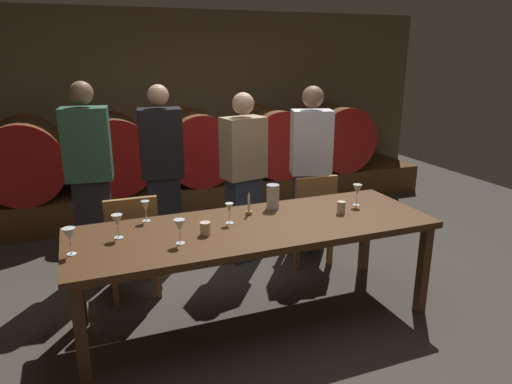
{
  "coord_description": "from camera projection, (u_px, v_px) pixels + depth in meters",
  "views": [
    {
      "loc": [
        -1.38,
        -3.09,
        1.95
      ],
      "look_at": [
        -0.22,
        -0.14,
        0.98
      ],
      "focal_mm": 32.51,
      "sensor_mm": 36.0,
      "label": 1
    }
  ],
  "objects": [
    {
      "name": "ground_plane",
      "position": [
        275.0,
        299.0,
        3.81
      ],
      "size": [
        9.02,
        9.02,
        0.0
      ],
      "primitive_type": "plane",
      "color": "#3F3A33"
    },
    {
      "name": "back_wall",
      "position": [
        184.0,
        108.0,
        6.16
      ],
      "size": [
        6.94,
        0.24,
        2.46
      ],
      "primitive_type": "cube",
      "color": "brown",
      "rests_on": "ground"
    },
    {
      "name": "barrel_shelf",
      "position": [
        197.0,
        194.0,
        5.97
      ],
      "size": [
        6.24,
        0.9,
        0.38
      ],
      "primitive_type": "cube",
      "color": "brown",
      "rests_on": "ground"
    },
    {
      "name": "wine_barrel_far_left",
      "position": [
        25.0,
        159.0,
        5.12
      ],
      "size": [
        0.87,
        0.9,
        0.87
      ],
      "color": "brown",
      "rests_on": "barrel_shelf"
    },
    {
      "name": "wine_barrel_left",
      "position": [
        113.0,
        152.0,
        5.45
      ],
      "size": [
        0.87,
        0.9,
        0.87
      ],
      "color": "#513319",
      "rests_on": "barrel_shelf"
    },
    {
      "name": "wine_barrel_center",
      "position": [
        194.0,
        146.0,
        5.79
      ],
      "size": [
        0.87,
        0.9,
        0.87
      ],
      "color": "brown",
      "rests_on": "barrel_shelf"
    },
    {
      "name": "wine_barrel_right",
      "position": [
        270.0,
        141.0,
        6.15
      ],
      "size": [
        0.87,
        0.9,
        0.87
      ],
      "color": "brown",
      "rests_on": "barrel_shelf"
    },
    {
      "name": "wine_barrel_far_right",
      "position": [
        331.0,
        136.0,
        6.47
      ],
      "size": [
        0.87,
        0.9,
        0.87
      ],
      "color": "brown",
      "rests_on": "barrel_shelf"
    },
    {
      "name": "dining_table",
      "position": [
        255.0,
        233.0,
        3.34
      ],
      "size": [
        2.61,
        0.89,
        0.76
      ],
      "color": "#4C2D16",
      "rests_on": "ground"
    },
    {
      "name": "chair_left",
      "position": [
        132.0,
        241.0,
        3.72
      ],
      "size": [
        0.41,
        0.41,
        0.88
      ],
      "rotation": [
        0.0,
        0.0,
        3.13
      ],
      "color": "olive",
      "rests_on": "ground"
    },
    {
      "name": "chair_right",
      "position": [
        310.0,
        215.0,
        4.32
      ],
      "size": [
        0.42,
        0.42,
        0.88
      ],
      "rotation": [
        0.0,
        0.0,
        3.09
      ],
      "color": "olive",
      "rests_on": "ground"
    },
    {
      "name": "guest_far_left",
      "position": [
        91.0,
        181.0,
        3.98
      ],
      "size": [
        0.41,
        0.29,
        1.72
      ],
      "rotation": [
        0.0,
        0.0,
        3.0
      ],
      "color": "black",
      "rests_on": "ground"
    },
    {
      "name": "guest_center_left",
      "position": [
        163.0,
        174.0,
        4.3
      ],
      "size": [
        0.4,
        0.28,
        1.67
      ],
      "rotation": [
        0.0,
        0.0,
        3.04
      ],
      "color": "black",
      "rests_on": "ground"
    },
    {
      "name": "guest_center_right",
      "position": [
        244.0,
        178.0,
        4.31
      ],
      "size": [
        0.42,
        0.31,
        1.6
      ],
      "rotation": [
        0.0,
        0.0,
        3.35
      ],
      "color": "#33384C",
      "rests_on": "ground"
    },
    {
      "name": "guest_far_right",
      "position": [
        310.0,
        169.0,
        4.55
      ],
      "size": [
        0.43,
        0.34,
        1.64
      ],
      "rotation": [
        0.0,
        0.0,
        2.85
      ],
      "color": "#33384C",
      "rests_on": "ground"
    },
    {
      "name": "candle_center",
      "position": [
        249.0,
        208.0,
        3.52
      ],
      "size": [
        0.05,
        0.05,
        0.18
      ],
      "color": "olive",
      "rests_on": "dining_table"
    },
    {
      "name": "pitcher",
      "position": [
        273.0,
        197.0,
        3.65
      ],
      "size": [
        0.1,
        0.1,
        0.19
      ],
      "color": "silver",
      "rests_on": "dining_table"
    },
    {
      "name": "wine_glass_far_left",
      "position": [
        69.0,
        235.0,
        2.8
      ],
      "size": [
        0.08,
        0.08,
        0.17
      ],
      "color": "white",
      "rests_on": "dining_table"
    },
    {
      "name": "wine_glass_left",
      "position": [
        117.0,
        221.0,
        3.06
      ],
      "size": [
        0.07,
        0.07,
        0.16
      ],
      "color": "white",
      "rests_on": "dining_table"
    },
    {
      "name": "wine_glass_center_left",
      "position": [
        145.0,
        207.0,
        3.36
      ],
      "size": [
        0.06,
        0.06,
        0.16
      ],
      "color": "silver",
      "rests_on": "dining_table"
    },
    {
      "name": "wine_glass_center_right",
      "position": [
        180.0,
        226.0,
        2.96
      ],
      "size": [
        0.07,
        0.07,
        0.17
      ],
      "color": "white",
      "rests_on": "dining_table"
    },
    {
      "name": "wine_glass_right",
      "position": [
        229.0,
        209.0,
        3.32
      ],
      "size": [
        0.06,
        0.06,
        0.15
      ],
      "color": "white",
      "rests_on": "dining_table"
    },
    {
      "name": "wine_glass_far_right",
      "position": [
        357.0,
        190.0,
        3.71
      ],
      "size": [
        0.07,
        0.07,
        0.17
      ],
      "color": "silver",
      "rests_on": "dining_table"
    },
    {
      "name": "cup_left",
      "position": [
        205.0,
        228.0,
        3.13
      ],
      "size": [
        0.07,
        0.07,
        0.09
      ],
      "primitive_type": "cylinder",
      "color": "beige",
      "rests_on": "dining_table"
    },
    {
      "name": "cup_right",
      "position": [
        341.0,
        207.0,
        3.55
      ],
      "size": [
        0.06,
        0.06,
        0.09
      ],
      "primitive_type": "cylinder",
      "color": "beige",
      "rests_on": "dining_table"
    }
  ]
}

